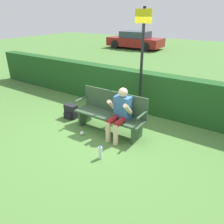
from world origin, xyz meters
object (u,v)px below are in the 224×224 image
park_bench (111,113)px  signpost (142,58)px  water_bottle (100,153)px  person_seated (120,112)px  backpack (71,112)px  parked_car (135,40)px

park_bench → signpost: (0.21, 1.04, 1.12)m
park_bench → water_bottle: 1.20m
person_seated → backpack: 1.65m
signpost → person_seated: bearing=-84.0°
park_bench → backpack: bearing=-177.6°
signpost → parked_car: signpost is taller
water_bottle → parked_car: size_ratio=0.07×
person_seated → backpack: bearing=177.0°
person_seated → water_bottle: person_seated is taller
park_bench → person_seated: (0.34, -0.14, 0.16)m
park_bench → signpost: bearing=78.6°
parked_car → person_seated: bearing=-64.1°
person_seated → water_bottle: 1.05m
backpack → signpost: 2.30m
signpost → parked_car: bearing=118.6°
park_bench → signpost: 1.54m
water_bottle → park_bench: bearing=113.8°
water_bottle → signpost: 2.56m
person_seated → backpack: person_seated is taller
backpack → parked_car: bearing=110.2°
park_bench → water_bottle: park_bench is taller
water_bottle → signpost: signpost is taller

